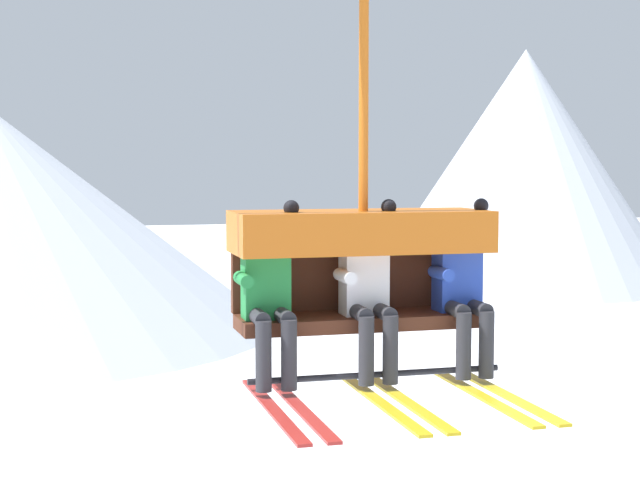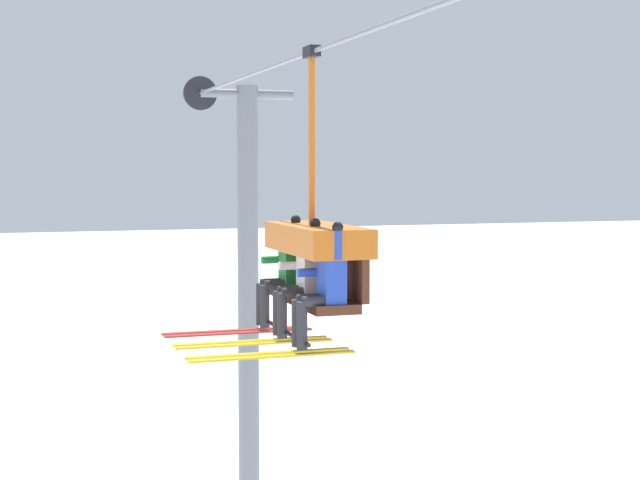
# 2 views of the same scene
# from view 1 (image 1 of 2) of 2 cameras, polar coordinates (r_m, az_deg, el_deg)

# --- Properties ---
(mountain_peak_central) EXTENTS (17.16, 17.16, 13.11)m
(mountain_peak_central) POSITION_cam_1_polar(r_m,az_deg,el_deg) (56.27, 11.80, 4.17)
(mountain_peak_central) COLOR silver
(mountain_peak_central) RESTS_ON ground_plane
(chairlift_chair) EXTENTS (1.87, 0.74, 3.06)m
(chairlift_chair) POSITION_cam_1_polar(r_m,az_deg,el_deg) (7.16, 2.35, -0.47)
(chairlift_chair) COLOR #512819
(skier_green) EXTENTS (0.48, 1.70, 1.34)m
(skier_green) POSITION_cam_1_polar(r_m,az_deg,el_deg) (6.81, -2.94, -3.21)
(skier_green) COLOR #23843D
(skier_white) EXTENTS (0.48, 1.70, 1.34)m
(skier_white) POSITION_cam_1_polar(r_m,az_deg,el_deg) (6.99, 2.89, -3.00)
(skier_white) COLOR silver
(skier_blue) EXTENTS (0.48, 1.70, 1.34)m
(skier_blue) POSITION_cam_1_polar(r_m,az_deg,el_deg) (7.25, 8.37, -2.78)
(skier_blue) COLOR #2847B7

